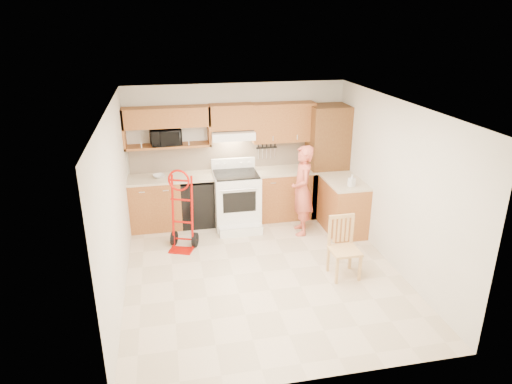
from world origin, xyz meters
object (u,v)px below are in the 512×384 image
object	(u,v)px
dining_chair	(345,248)
range	(237,196)
microwave	(166,137)
hand_truck	(181,214)
person	(302,190)

from	to	relation	value
dining_chair	range	bearing A→B (deg)	120.88
microwave	hand_truck	size ratio (longest dim) A/B	0.42
range	person	bearing A→B (deg)	-24.84
hand_truck	dining_chair	size ratio (longest dim) A/B	1.36
microwave	range	size ratio (longest dim) A/B	0.44
microwave	range	bearing A→B (deg)	-26.13
microwave	dining_chair	world-z (taller)	microwave
hand_truck	person	bearing A→B (deg)	26.55
hand_truck	microwave	bearing A→B (deg)	119.00
range	hand_truck	size ratio (longest dim) A/B	0.95
microwave	hand_truck	xyz separation A→B (m)	(0.15, -1.09, -1.02)
person	dining_chair	bearing A→B (deg)	13.68
microwave	range	world-z (taller)	microwave
person	hand_truck	distance (m)	2.10
hand_truck	dining_chair	distance (m)	2.65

